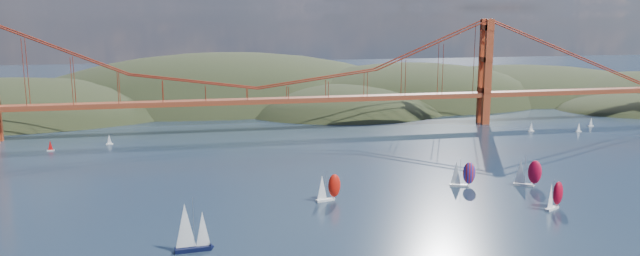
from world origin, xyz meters
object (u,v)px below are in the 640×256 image
at_px(sloop_navy, 190,228).
at_px(racer_1, 554,195).
at_px(racer_0, 328,187).
at_px(racer_2, 527,172).
at_px(racer_rwb, 462,173).

relative_size(sloop_navy, racer_1, 1.50).
bearing_deg(racer_0, sloop_navy, -154.66).
height_order(racer_2, racer_rwb, racer_2).
bearing_deg(racer_1, racer_0, 131.78).
height_order(sloop_navy, racer_2, sloop_navy).
xyz_separation_m(racer_2, racer_rwb, (-22.16, 3.98, -0.31)).
bearing_deg(racer_rwb, racer_0, -154.21).
relative_size(sloop_navy, racer_rwb, 1.43).
height_order(racer_1, racer_2, racer_2).
distance_m(sloop_navy, racer_rwb, 100.31).
height_order(sloop_navy, racer_0, sloop_navy).
xyz_separation_m(sloop_navy, racer_rwb, (91.59, 40.87, -1.56)).
distance_m(racer_1, racer_2, 25.07).
bearing_deg(racer_1, racer_2, 48.99).
xyz_separation_m(sloop_navy, racer_0, (42.85, 34.30, -1.67)).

